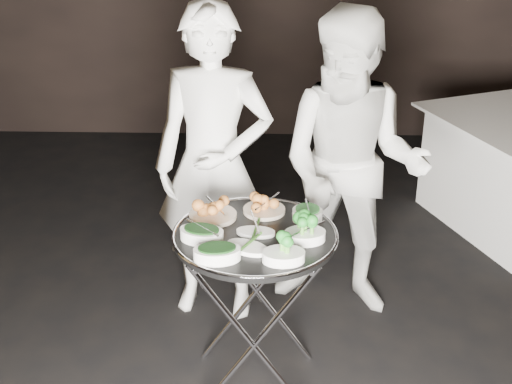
{
  "coord_description": "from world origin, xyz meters",
  "views": [
    {
      "loc": [
        0.24,
        -2.55,
        2.28
      ],
      "look_at": [
        0.16,
        0.27,
        0.95
      ],
      "focal_mm": 50.0,
      "sensor_mm": 36.0,
      "label": 1
    }
  ],
  "objects_px": {
    "tray_stand": "(255,306)",
    "serving_tray": "(255,236)",
    "waiter_left": "(214,167)",
    "waiter_right": "(352,168)"
  },
  "relations": [
    {
      "from": "tray_stand",
      "to": "serving_tray",
      "type": "distance_m",
      "value": 0.36
    },
    {
      "from": "waiter_left",
      "to": "waiter_right",
      "type": "bearing_deg",
      "value": 11.38
    },
    {
      "from": "serving_tray",
      "to": "waiter_left",
      "type": "bearing_deg",
      "value": 109.0
    },
    {
      "from": "waiter_right",
      "to": "waiter_left",
      "type": "bearing_deg",
      "value": -161.09
    },
    {
      "from": "tray_stand",
      "to": "serving_tray",
      "type": "bearing_deg",
      "value": 0.0
    },
    {
      "from": "waiter_left",
      "to": "waiter_right",
      "type": "xyz_separation_m",
      "value": [
        0.71,
        0.04,
        -0.02
      ]
    },
    {
      "from": "serving_tray",
      "to": "waiter_left",
      "type": "height_order",
      "value": "waiter_left"
    },
    {
      "from": "serving_tray",
      "to": "waiter_left",
      "type": "relative_size",
      "value": 0.42
    },
    {
      "from": "tray_stand",
      "to": "waiter_left",
      "type": "height_order",
      "value": "waiter_left"
    },
    {
      "from": "serving_tray",
      "to": "tray_stand",
      "type": "bearing_deg",
      "value": 0.0
    }
  ]
}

